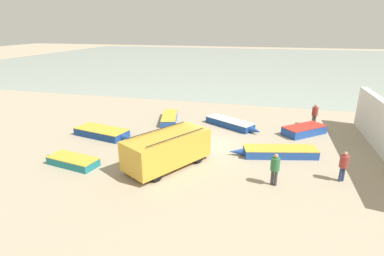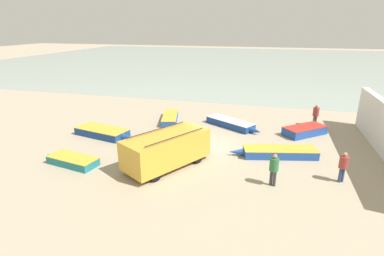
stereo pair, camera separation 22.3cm
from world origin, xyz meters
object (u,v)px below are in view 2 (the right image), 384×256
(fishing_rowboat_2, at_px, (72,160))
(fishing_rowboat_4, at_px, (277,152))
(parked_van, at_px, (167,149))
(fishing_rowboat_0, at_px, (170,117))
(fishing_rowboat_3, at_px, (232,124))
(fisherman_2, at_px, (343,164))
(fisherman_1, at_px, (274,167))
(fishing_rowboat_5, at_px, (104,132))
(fishing_rowboat_1, at_px, (306,130))
(fisherman_0, at_px, (316,113))

(fishing_rowboat_2, distance_m, fishing_rowboat_4, 12.77)
(parked_van, height_order, fishing_rowboat_0, parked_van)
(fishing_rowboat_3, distance_m, fisherman_2, 10.27)
(fishing_rowboat_4, bearing_deg, fisherman_1, 73.56)
(fishing_rowboat_5, relative_size, fisherman_2, 2.94)
(fishing_rowboat_1, height_order, fisherman_1, fisherman_1)
(fisherman_2, bearing_deg, fisherman_0, 151.32)
(fishing_rowboat_3, relative_size, fisherman_0, 2.68)
(fishing_rowboat_5, height_order, fisherman_0, fisherman_0)
(fishing_rowboat_5, xyz_separation_m, fisherman_2, (16.01, -2.94, 0.74))
(fishing_rowboat_2, bearing_deg, fishing_rowboat_1, -136.67)
(fisherman_0, bearing_deg, parked_van, -65.12)
(fishing_rowboat_4, xyz_separation_m, fishing_rowboat_5, (-12.69, 0.41, 0.02))
(parked_van, xyz_separation_m, fishing_rowboat_3, (2.69, 8.18, -0.83))
(fishing_rowboat_2, bearing_deg, fisherman_1, -167.13)
(fishing_rowboat_4, bearing_deg, fishing_rowboat_0, -43.94)
(fishing_rowboat_3, distance_m, fisherman_1, 9.56)
(fishing_rowboat_2, height_order, fishing_rowboat_3, fishing_rowboat_3)
(parked_van, distance_m, fishing_rowboat_4, 7.10)
(fishing_rowboat_5, height_order, fisherman_2, fisherman_2)
(fishing_rowboat_0, bearing_deg, fisherman_1, -150.96)
(parked_van, bearing_deg, fisherman_2, -55.75)
(fishing_rowboat_4, bearing_deg, fishing_rowboat_1, -127.37)
(fisherman_1, bearing_deg, fishing_rowboat_0, 60.18)
(parked_van, xyz_separation_m, fishing_rowboat_2, (-5.67, -1.28, -0.87))
(fishing_rowboat_0, distance_m, fisherman_0, 12.23)
(fishing_rowboat_1, height_order, fisherman_2, fisherman_2)
(parked_van, bearing_deg, fishing_rowboat_3, 12.30)
(fishing_rowboat_3, distance_m, fishing_rowboat_4, 6.18)
(fishing_rowboat_2, xyz_separation_m, fishing_rowboat_3, (8.36, 9.46, 0.04))
(fishing_rowboat_4, distance_m, fisherman_2, 4.24)
(fishing_rowboat_1, relative_size, fishing_rowboat_2, 0.97)
(parked_van, height_order, fishing_rowboat_2, parked_van)
(fishing_rowboat_3, relative_size, fishing_rowboat_4, 0.86)
(fishing_rowboat_3, height_order, fishing_rowboat_4, fishing_rowboat_3)
(fishing_rowboat_4, xyz_separation_m, fisherman_0, (3.00, 7.12, 0.81))
(fishing_rowboat_5, relative_size, fisherman_1, 2.83)
(fisherman_2, bearing_deg, fishing_rowboat_5, -130.95)
(parked_van, height_order, fishing_rowboat_4, parked_van)
(fishing_rowboat_2, bearing_deg, fishing_rowboat_0, -96.20)
(fishing_rowboat_2, height_order, fisherman_2, fisherman_2)
(fishing_rowboat_0, distance_m, fishing_rowboat_4, 10.56)
(fishing_rowboat_5, bearing_deg, fisherman_2, 1.67)
(fishing_rowboat_5, bearing_deg, fisherman_1, -6.89)
(fishing_rowboat_0, bearing_deg, parked_van, -176.65)
(fishing_rowboat_3, bearing_deg, fisherman_1, -37.81)
(fishing_rowboat_1, bearing_deg, fisherman_1, -146.73)
(fishing_rowboat_1, height_order, fisherman_0, fisherman_0)
(fishing_rowboat_4, xyz_separation_m, fisherman_2, (3.31, -2.54, 0.75))
(parked_van, relative_size, fishing_rowboat_4, 1.00)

